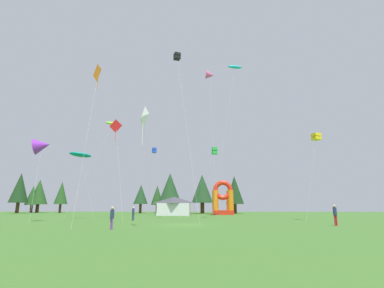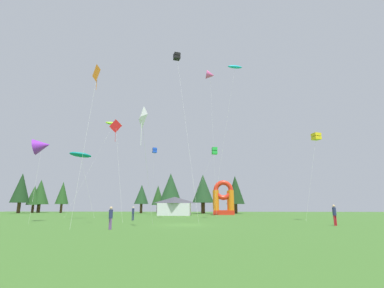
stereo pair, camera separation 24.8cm
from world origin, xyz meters
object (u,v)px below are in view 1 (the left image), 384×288
object	(u,v)px
kite_yellow_box	(316,137)
kite_teal_parafoil	(80,155)
person_midfield	(112,216)
person_left_edge	(133,212)
kite_orange_diamond	(99,75)
kite_green_box	(215,151)
kite_purple_delta	(42,146)
kite_lime_parafoil	(113,124)
kite_white_diamond	(142,118)
person_far_side	(335,213)
festival_tent	(174,206)
kite_blue_box	(154,150)
inflatable_orange_dome	(223,201)
kite_black_box	(177,57)
kite_red_diamond	(116,127)
kite_pink_delta	(210,75)
kite_cyan_parafoil	(235,67)

from	to	relation	value
kite_yellow_box	kite_teal_parafoil	bearing A→B (deg)	175.09
person_midfield	person_left_edge	world-z (taller)	person_midfield
kite_orange_diamond	kite_yellow_box	world-z (taller)	kite_orange_diamond
kite_green_box	kite_yellow_box	bearing A→B (deg)	-26.38
kite_purple_delta	kite_orange_diamond	bearing A→B (deg)	-34.27
kite_lime_parafoil	kite_teal_parafoil	bearing A→B (deg)	-105.22
kite_orange_diamond	kite_teal_parafoil	world-z (taller)	kite_orange_diamond
kite_teal_parafoil	kite_purple_delta	world-z (taller)	kite_purple_delta
kite_teal_parafoil	person_left_edge	distance (m)	11.23
kite_white_diamond	person_far_side	size ratio (longest dim) A/B	5.26
kite_white_diamond	kite_purple_delta	size ratio (longest dim) A/B	1.03
kite_teal_parafoil	festival_tent	world-z (taller)	kite_teal_parafoil
person_far_side	festival_tent	world-z (taller)	festival_tent
kite_blue_box	inflatable_orange_dome	xyz separation A→B (m)	(12.71, 8.05, -9.03)
kite_teal_parafoil	person_far_side	distance (m)	31.23
kite_white_diamond	kite_black_box	size ratio (longest dim) A/B	0.44
kite_red_diamond	inflatable_orange_dome	distance (m)	29.50
kite_lime_parafoil	kite_purple_delta	distance (m)	15.65
kite_pink_delta	kite_lime_parafoil	bearing A→B (deg)	-149.59
kite_cyan_parafoil	kite_white_diamond	world-z (taller)	kite_cyan_parafoil
kite_lime_parafoil	kite_yellow_box	bearing A→B (deg)	-18.60
kite_green_box	kite_teal_parafoil	size ratio (longest dim) A/B	1.11
kite_pink_delta	kite_green_box	size ratio (longest dim) A/B	2.86
kite_cyan_parafoil	kite_lime_parafoil	distance (m)	22.53
kite_red_diamond	kite_purple_delta	size ratio (longest dim) A/B	1.31
kite_white_diamond	kite_yellow_box	bearing A→B (deg)	32.06
inflatable_orange_dome	kite_orange_diamond	bearing A→B (deg)	-111.47
person_left_edge	person_far_side	bearing A→B (deg)	127.39
kite_yellow_box	kite_orange_diamond	bearing A→B (deg)	-157.48
kite_lime_parafoil	festival_tent	xyz separation A→B (m)	(9.08, 9.69, -13.19)
kite_red_diamond	kite_teal_parafoil	xyz separation A→B (m)	(-5.49, 2.22, -3.16)
inflatable_orange_dome	kite_green_box	bearing A→B (deg)	-96.33
kite_white_diamond	kite_cyan_parafoil	bearing A→B (deg)	64.96
kite_cyan_parafoil	person_midfield	xyz separation A→B (m)	(-12.17, -23.30, -23.87)
kite_teal_parafoil	person_midfield	bearing A→B (deg)	-57.25
kite_green_box	person_far_side	distance (m)	19.07
person_midfield	kite_pink_delta	bearing A→B (deg)	112.88
kite_yellow_box	kite_pink_delta	bearing A→B (deg)	123.41
kite_blue_box	kite_teal_parafoil	distance (m)	15.88
kite_cyan_parafoil	kite_teal_parafoil	xyz separation A→B (m)	(-22.08, -7.89, -16.37)
kite_blue_box	kite_green_box	xyz separation A→B (m)	(10.69, -10.15, -2.13)
kite_pink_delta	person_midfield	distance (m)	42.28
person_midfield	inflatable_orange_dome	size ratio (longest dim) A/B	0.25
kite_black_box	kite_purple_delta	size ratio (longest dim) A/B	2.36
kite_pink_delta	person_left_edge	world-z (taller)	kite_pink_delta
kite_blue_box	person_far_side	size ratio (longest dim) A/B	6.56
kite_red_diamond	kite_orange_diamond	world-z (taller)	kite_orange_diamond
kite_blue_box	person_far_side	distance (m)	33.45
kite_teal_parafoil	kite_white_diamond	bearing A→B (deg)	-51.04
kite_blue_box	kite_orange_diamond	bearing A→B (deg)	-91.53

